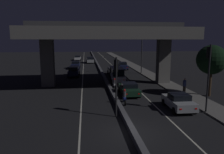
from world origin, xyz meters
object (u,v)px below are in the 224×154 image
Objects in this scene: car_silver_lead at (179,101)px; car_white_third at (118,75)px; car_black_fourth at (114,70)px; car_dark_blue_second_oncoming at (76,65)px; car_dark_blue_lead_oncoming at (74,71)px; traffic_light_right_of_median at (208,67)px; traffic_light_left_of_median at (116,76)px; car_dark_blue_fifth at (123,66)px; car_silver_third_oncoming at (90,60)px; car_dark_green_second at (129,89)px; street_lamp at (140,50)px; pedestrian_on_sidewalk at (184,86)px; motorcycle_white_filtering_mid at (114,84)px; motorcycle_blue_filtering_near at (124,97)px; car_white_fourth_oncoming at (78,58)px.

car_white_third is (-3.52, 13.13, 0.35)m from car_silver_lead.
car_silver_lead is 0.85× the size of car_black_fourth.
car_silver_lead is at bearing 19.81° from car_dark_blue_second_oncoming.
traffic_light_right_of_median is at bearing 32.29° from car_dark_blue_lead_oncoming.
traffic_light_left_of_median reaches higher than car_silver_lead.
traffic_light_left_of_median reaches higher than car_dark_blue_fifth.
car_white_third is 6.56m from car_black_fourth.
car_silver_third_oncoming is (-8.78, 41.79, -3.07)m from traffic_light_right_of_median.
car_silver_third_oncoming is (-3.55, 34.91, 0.14)m from car_dark_green_second.
traffic_light_right_of_median is 0.80× the size of street_lamp.
car_dark_blue_lead_oncoming is 2.58× the size of pedestrian_on_sidewalk.
car_dark_blue_second_oncoming is at bearing -18.87° from car_silver_third_oncoming.
car_silver_lead is 27.21m from car_dark_blue_fifth.
car_white_third reaches higher than motorcycle_white_filtering_mid.
traffic_light_left_of_median is 2.50× the size of motorcycle_white_filtering_mid.
car_dark_blue_fifth reaches higher than car_dark_green_second.
traffic_light_right_of_median is at bearing -118.52° from car_silver_lead.
motorcycle_white_filtering_mid is at bearing 169.28° from car_white_third.
motorcycle_blue_filtering_near is (2.41, -38.35, -0.22)m from car_silver_third_oncoming.
street_lamp is 9.92m from car_white_third.
motorcycle_white_filtering_mid is (-1.25, 2.94, -0.10)m from car_dark_green_second.
street_lamp reaches higher than car_white_third.
pedestrian_on_sidewalk reaches higher than motorcycle_white_filtering_mid.
car_dark_blue_fifth reaches higher than motorcycle_blue_filtering_near.
traffic_light_right_of_median is at bearing -165.95° from car_black_fourth.
traffic_light_left_of_median is 4.54m from motorcycle_blue_filtering_near.
car_dark_blue_lead_oncoming reaches higher than car_dark_blue_second_oncoming.
traffic_light_left_of_median is 1.02× the size of car_black_fourth.
car_silver_lead is 2.08× the size of motorcycle_white_filtering_mid.
pedestrian_on_sidewalk is (13.33, -43.84, 0.29)m from car_white_fourth_oncoming.
street_lamp is at bearing 100.04° from car_dark_blue_lead_oncoming.
car_dark_blue_second_oncoming is 0.96× the size of car_silver_third_oncoming.
car_dark_green_second is at bearing 28.50° from car_dark_blue_lead_oncoming.
car_white_third is 10.83m from motorcycle_blue_filtering_near.
car_dark_blue_fifth is 1.06× the size of car_dark_blue_second_oncoming.
pedestrian_on_sidewalk is at bearing 44.46° from car_dark_blue_lead_oncoming.
car_black_fourth is at bearing 103.82° from traffic_light_right_of_median.
traffic_light_left_of_median is at bearing 8.98° from car_dark_blue_second_oncoming.
traffic_light_left_of_median is 10.24m from motorcycle_white_filtering_mid.
pedestrian_on_sidewalk is (6.13, -14.55, 0.17)m from car_black_fourth.
car_dark_blue_second_oncoming is (-6.70, 16.35, -0.29)m from car_white_third.
car_dark_blue_second_oncoming reaches higher than car_white_fourth_oncoming.
pedestrian_on_sidewalk is at bearing 35.52° from traffic_light_left_of_median.
street_lamp is at bearing -31.39° from motorcycle_white_filtering_mid.
car_white_third is 2.33× the size of motorcycle_white_filtering_mid.
traffic_light_right_of_median is 1.19× the size of car_dark_blue_fifth.
car_silver_third_oncoming is at bearing -0.24° from motorcycle_white_filtering_mid.
car_dark_blue_fifth is at bearing -6.58° from car_dark_green_second.
motorcycle_blue_filtering_near is at bearing 8.43° from car_white_fourth_oncoming.
car_white_third is at bearing -17.75° from motorcycle_white_filtering_mid.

